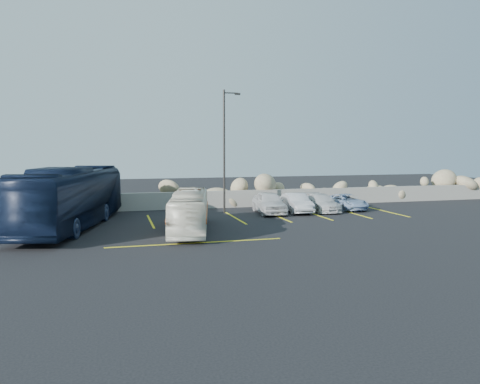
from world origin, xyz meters
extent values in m
plane|color=black|center=(0.00, 0.00, 0.00)|extent=(90.00, 90.00, 0.00)
cube|color=gray|center=(0.00, 12.00, 0.60)|extent=(60.00, 0.40, 1.20)
cube|color=yellow|center=(-2.50, 7.00, 0.01)|extent=(0.12, 5.00, 0.01)
cube|color=yellow|center=(2.60, 7.00, 0.01)|extent=(0.12, 5.00, 0.01)
cube|color=yellow|center=(5.30, 7.00, 0.01)|extent=(0.12, 5.00, 0.01)
cube|color=yellow|center=(7.90, 7.00, 0.01)|extent=(0.12, 5.00, 0.01)
cube|color=yellow|center=(10.50, 7.00, 0.01)|extent=(0.12, 5.00, 0.01)
cube|color=yellow|center=(13.10, 7.00, 0.01)|extent=(0.12, 5.00, 0.01)
cube|color=yellow|center=(-1.00, 0.20, 0.01)|extent=(8.00, 0.12, 0.01)
cylinder|color=#2C2927|center=(2.50, 9.50, 4.00)|extent=(0.14, 0.14, 8.00)
cylinder|color=#2C2927|center=(2.95, 9.50, 7.80)|extent=(0.90, 0.08, 0.08)
cube|color=#2C2927|center=(3.40, 9.50, 7.75)|extent=(0.35, 0.18, 0.12)
imported|color=silver|center=(-0.80, 3.23, 1.03)|extent=(3.20, 7.60, 2.06)
imported|color=black|center=(-6.79, 5.86, 1.63)|extent=(5.45, 12.00, 3.26)
imported|color=silver|center=(5.22, 8.34, 0.71)|extent=(2.03, 4.29, 1.42)
imported|color=silver|center=(7.12, 8.32, 0.63)|extent=(1.63, 3.89, 1.25)
imported|color=silver|center=(8.98, 8.45, 0.57)|extent=(1.73, 3.98, 1.14)
imported|color=#8FA8CB|center=(11.05, 8.84, 0.53)|extent=(1.88, 3.86, 1.06)
camera|label=1|loc=(-4.52, -20.31, 4.29)|focal=35.00mm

